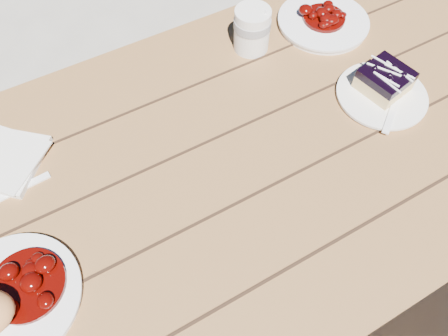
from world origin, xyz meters
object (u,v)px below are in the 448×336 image
picnic_table (177,230)px  coffee_cup (252,30)px  main_plate (13,298)px  blueberry_cake (385,80)px  second_plate (323,22)px  dessert_plate (381,95)px

picnic_table → coffee_cup: 0.51m
main_plate → blueberry_cake: bearing=4.1°
main_plate → second_plate: bearing=19.6°
picnic_table → second_plate: bearing=24.9°
main_plate → coffee_cup: coffee_cup is taller
dessert_plate → blueberry_cake: (0.01, 0.02, 0.03)m
main_plate → second_plate: (0.89, 0.32, 0.00)m
coffee_cup → second_plate: size_ratio=0.47×
picnic_table → dessert_plate: (0.54, -0.00, 0.17)m
main_plate → blueberry_cake: blueberry_cake is taller
picnic_table → second_plate: (0.57, 0.27, 0.17)m
dessert_plate → blueberry_cake: blueberry_cake is taller
main_plate → picnic_table: bearing=9.3°
blueberry_cake → coffee_cup: 0.33m
coffee_cup → dessert_plate: bearing=-58.9°
main_plate → coffee_cup: size_ratio=2.12×
coffee_cup → second_plate: 0.21m
main_plate → dessert_plate: (0.86, 0.05, -0.00)m
picnic_table → dessert_plate: 0.56m
dessert_plate → second_plate: size_ratio=0.87×
picnic_table → second_plate: second_plate is taller
dessert_plate → coffee_cup: size_ratio=1.86×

